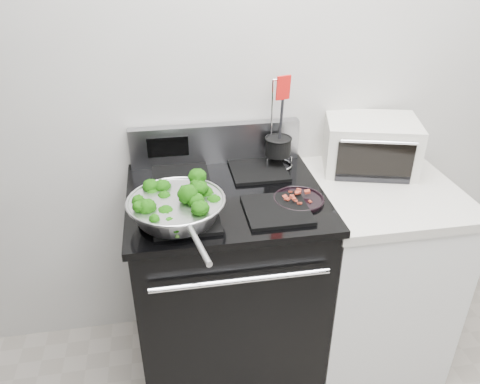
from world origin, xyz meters
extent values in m
cube|color=silver|center=(0.00, 1.75, 1.35)|extent=(4.00, 0.02, 2.70)
cube|color=black|center=(-0.30, 1.41, 0.46)|extent=(0.76, 0.66, 0.92)
cube|color=black|center=(-0.30, 1.41, 0.94)|extent=(0.79, 0.69, 0.03)
cube|color=#99999E|center=(-0.30, 1.72, 1.04)|extent=(0.76, 0.05, 0.18)
cube|color=black|center=(-0.47, 1.24, 0.96)|extent=(0.24, 0.24, 0.01)
cube|color=black|center=(-0.13, 1.24, 0.96)|extent=(0.24, 0.24, 0.01)
cube|color=black|center=(-0.47, 1.58, 0.96)|extent=(0.24, 0.24, 0.01)
cube|color=black|center=(-0.13, 1.58, 0.96)|extent=(0.24, 0.24, 0.01)
cube|color=white|center=(0.39, 1.41, 0.44)|extent=(0.60, 0.66, 0.88)
cube|color=beige|center=(0.39, 1.41, 0.90)|extent=(0.62, 0.68, 0.04)
torus|color=silver|center=(-0.50, 1.24, 1.03)|extent=(0.36, 0.36, 0.01)
cylinder|color=silver|center=(-0.45, 0.97, 1.03)|extent=(0.06, 0.22, 0.02)
cylinder|color=black|center=(-0.03, 1.30, 0.95)|extent=(0.20, 0.20, 0.01)
cylinder|color=black|center=(-0.03, 1.62, 1.05)|extent=(0.11, 0.11, 0.08)
cylinder|color=black|center=(-0.03, 1.62, 1.14)|extent=(0.01, 0.01, 0.25)
cube|color=red|center=(-0.03, 1.62, 1.31)|extent=(0.06, 0.03, 0.10)
cube|color=silver|center=(0.39, 1.60, 1.03)|extent=(0.46, 0.39, 0.23)
cube|color=black|center=(0.39, 1.44, 1.02)|extent=(0.31, 0.09, 0.16)
camera|label=1|loc=(-0.52, -0.21, 1.88)|focal=35.00mm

